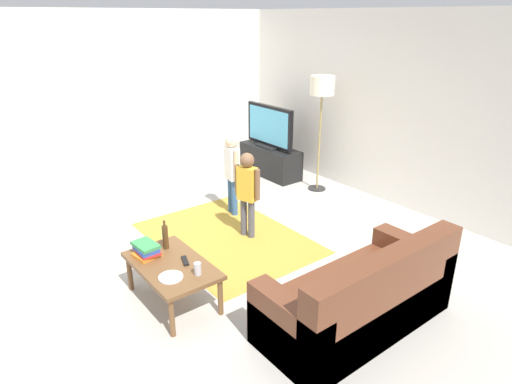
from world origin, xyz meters
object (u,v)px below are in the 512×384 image
object	(u,v)px
soda_can	(198,269)
plate	(171,277)
coffee_table	(172,268)
tv_remote	(185,261)
couch	(363,301)
child_near_tv	(232,167)
book_stack	(146,250)
floor_lamp	(322,92)
tv_stand	(270,161)
bottle	(165,237)
tv	(270,127)
child_center	(247,187)

from	to	relation	value
soda_can	plate	world-z (taller)	soda_can
coffee_table	tv_remote	size ratio (longest dim) A/B	5.88
couch	coffee_table	xyz separation A→B (m)	(-1.39, -1.12, 0.08)
child_near_tv	book_stack	distance (m)	2.08
couch	book_stack	distance (m)	2.09
floor_lamp	soda_can	distance (m)	3.69
tv_stand	couch	distance (m)	4.18
couch	bottle	size ratio (longest dim) A/B	5.85
tv	plate	bearing A→B (deg)	-51.72
coffee_table	soda_can	world-z (taller)	soda_can
tv_remote	plate	xyz separation A→B (m)	(0.17, -0.24, -0.00)
tv_stand	plate	xyz separation A→B (m)	(2.52, -3.22, 0.18)
coffee_table	tv_stand	bearing A→B (deg)	126.62
child_center	coffee_table	bearing A→B (deg)	-64.40
couch	plate	size ratio (longest dim) A/B	8.18
book_stack	tv_remote	xyz separation A→B (m)	(0.33, 0.24, -0.06)
couch	plate	distance (m)	1.71
tv_stand	floor_lamp	world-z (taller)	floor_lamp
tv_stand	plate	distance (m)	4.09
floor_lamp	tv_remote	world-z (taller)	floor_lamp
coffee_table	bottle	size ratio (longest dim) A/B	3.25
coffee_table	soda_can	distance (m)	0.35
book_stack	bottle	distance (m)	0.23
tv_stand	child_near_tv	world-z (taller)	child_near_tv
child_near_tv	tv_stand	bearing A→B (deg)	123.14
bottle	plate	distance (m)	0.58
book_stack	floor_lamp	bearing A→B (deg)	106.81
child_center	coffee_table	xyz separation A→B (m)	(0.67, -1.39, -0.29)
tv_stand	bottle	size ratio (longest dim) A/B	3.90
child_near_tv	bottle	bearing A→B (deg)	-55.71
child_near_tv	plate	bearing A→B (deg)	-48.28
book_stack	plate	world-z (taller)	book_stack
tv	couch	distance (m)	4.21
child_near_tv	tv_remote	world-z (taller)	child_near_tv
tv	couch	world-z (taller)	tv
tv_stand	coffee_table	distance (m)	3.86
couch	child_near_tv	world-z (taller)	child_near_tv
bottle	child_near_tv	bearing A→B (deg)	124.29
floor_lamp	child_near_tv	xyz separation A→B (m)	(-0.06, -1.60, -0.86)
couch	soda_can	world-z (taller)	couch
soda_can	bottle	bearing A→B (deg)	180.00
bottle	soda_can	xyz separation A→B (m)	(0.62, 0.00, -0.07)
tv	book_stack	bearing A→B (deg)	-57.65
coffee_table	bottle	bearing A→B (deg)	161.57
soda_can	floor_lamp	bearing A→B (deg)	117.15
tv_stand	tv_remote	xyz separation A→B (m)	(2.35, -2.98, 0.19)
plate	book_stack	bearing A→B (deg)	-179.96
floor_lamp	tv_remote	distance (m)	3.58
coffee_table	plate	distance (m)	0.26
couch	floor_lamp	size ratio (longest dim) A/B	1.01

